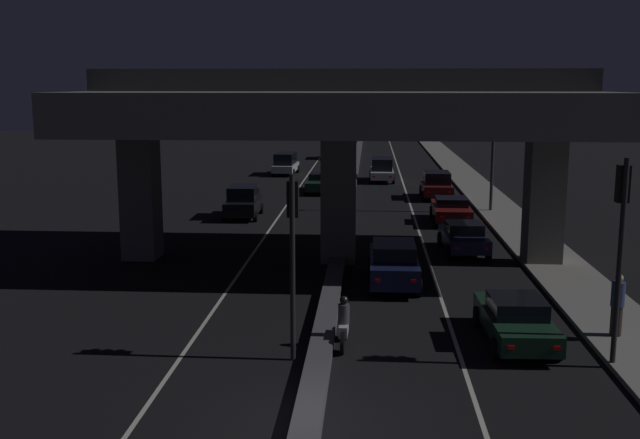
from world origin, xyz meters
name	(u,v)px	position (x,y,z in m)	size (l,w,h in m)	color
ground_plane	(308,426)	(0.00, 0.00, 0.00)	(200.00, 200.00, 0.00)	black
lane_line_left_inner	(295,193)	(-3.78, 35.00, 0.00)	(0.12, 126.00, 0.00)	beige
lane_line_right_inner	(407,194)	(3.78, 35.00, 0.00)	(0.12, 126.00, 0.00)	beige
median_divider	(351,191)	(0.00, 35.00, 0.17)	(0.64, 126.00, 0.33)	#4C4C51
sidewalk_right	(501,211)	(8.84, 28.00, 0.08)	(2.61, 126.00, 0.15)	gray
elevated_overpass	(339,118)	(0.00, 15.48, 5.92)	(20.62, 10.71, 7.90)	slate
traffic_light_left_of_median	(293,234)	(-0.72, 4.01, 3.41)	(0.30, 0.49, 5.01)	black
traffic_light_right_of_median	(621,227)	(7.63, 4.01, 3.72)	(0.30, 0.49, 5.48)	black
street_lamp	(488,132)	(7.92, 27.98, 4.63)	(2.32, 0.32, 7.80)	#2D2D30
car_dark_green_lead	(516,319)	(5.46, 5.72, 0.68)	(1.92, 4.41, 1.35)	black
car_dark_blue_second	(394,263)	(2.18, 11.72, 0.84)	(1.89, 4.53, 1.62)	#141938
car_dark_blue_third	(464,237)	(5.41, 17.35, 0.69)	(2.01, 4.14, 1.35)	#141938
car_dark_red_fourth	(451,209)	(5.62, 24.70, 0.71)	(2.11, 4.54, 1.35)	#591414
car_dark_red_fifth	(437,185)	(5.59, 33.27, 0.90)	(2.03, 4.13, 1.74)	#591414
car_white_sixth	(382,169)	(2.19, 41.86, 0.95)	(1.88, 4.56, 1.78)	silver
car_black_lead_oncoming	(244,201)	(-5.69, 25.48, 0.90)	(1.93, 4.03, 1.76)	black
car_dark_green_second_oncoming	(321,182)	(-2.02, 35.67, 0.68)	(2.05, 4.70, 1.31)	black
car_white_third_oncoming	(286,163)	(-5.61, 45.58, 0.95)	(1.97, 4.30, 1.79)	silver
car_dark_green_fourth_oncoming	(336,148)	(-2.06, 59.43, 1.00)	(1.98, 4.56, 1.92)	black
motorcycle_white_filtering_near	(344,325)	(0.59, 5.01, 0.63)	(0.33, 1.77, 1.48)	black
pedestrian_on_sidewalk	(617,305)	(8.39, 6.09, 1.05)	(0.38, 0.38, 1.81)	#2D261E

